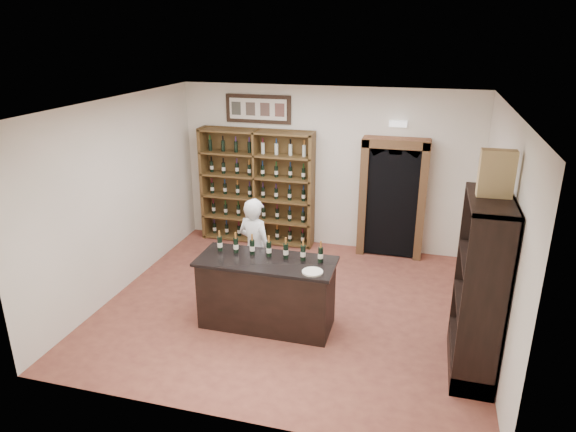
% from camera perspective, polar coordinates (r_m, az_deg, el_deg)
% --- Properties ---
extents(floor, '(5.50, 5.50, 0.00)m').
position_cam_1_polar(floor, '(7.87, 0.41, -9.91)').
color(floor, brown).
rests_on(floor, ground).
extents(ceiling, '(5.50, 5.50, 0.00)m').
position_cam_1_polar(ceiling, '(6.88, 0.47, 12.29)').
color(ceiling, white).
rests_on(ceiling, wall_back).
extents(wall_back, '(5.50, 0.04, 3.00)m').
position_cam_1_polar(wall_back, '(9.57, 4.29, 5.28)').
color(wall_back, silver).
rests_on(wall_back, ground).
extents(wall_left, '(0.04, 5.00, 3.00)m').
position_cam_1_polar(wall_left, '(8.34, -18.16, 2.08)').
color(wall_left, silver).
rests_on(wall_left, ground).
extents(wall_right, '(0.04, 5.00, 3.00)m').
position_cam_1_polar(wall_right, '(7.10, 22.43, -1.55)').
color(wall_right, silver).
rests_on(wall_right, ground).
extents(wine_shelf, '(2.20, 0.38, 2.20)m').
position_cam_1_polar(wine_shelf, '(9.85, -3.42, 3.30)').
color(wine_shelf, brown).
rests_on(wine_shelf, ground).
extents(framed_picture, '(1.25, 0.04, 0.52)m').
position_cam_1_polar(framed_picture, '(9.66, -3.33, 11.79)').
color(framed_picture, black).
rests_on(framed_picture, wall_back).
extents(arched_doorway, '(1.17, 0.35, 2.17)m').
position_cam_1_polar(arched_doorway, '(9.36, 11.55, 2.27)').
color(arched_doorway, black).
rests_on(arched_doorway, ground).
extents(emergency_light, '(0.30, 0.10, 0.10)m').
position_cam_1_polar(emergency_light, '(9.16, 12.15, 9.98)').
color(emergency_light, white).
rests_on(emergency_light, wall_back).
extents(tasting_counter, '(1.88, 0.78, 1.00)m').
position_cam_1_polar(tasting_counter, '(7.18, -2.39, -8.57)').
color(tasting_counter, black).
rests_on(tasting_counter, ground).
extents(counter_bottle_0, '(0.07, 0.07, 0.30)m').
position_cam_1_polar(counter_bottle_0, '(7.25, -7.59, -3.05)').
color(counter_bottle_0, black).
rests_on(counter_bottle_0, tasting_counter).
extents(counter_bottle_1, '(0.07, 0.07, 0.30)m').
position_cam_1_polar(counter_bottle_1, '(7.16, -5.81, -3.26)').
color(counter_bottle_1, black).
rests_on(counter_bottle_1, tasting_counter).
extents(counter_bottle_2, '(0.07, 0.07, 0.30)m').
position_cam_1_polar(counter_bottle_2, '(7.09, -4.00, -3.47)').
color(counter_bottle_2, black).
rests_on(counter_bottle_2, tasting_counter).
extents(counter_bottle_3, '(0.07, 0.07, 0.30)m').
position_cam_1_polar(counter_bottle_3, '(7.02, -2.14, -3.68)').
color(counter_bottle_3, black).
rests_on(counter_bottle_3, tasting_counter).
extents(counter_bottle_4, '(0.07, 0.07, 0.30)m').
position_cam_1_polar(counter_bottle_4, '(6.95, -0.25, -3.89)').
color(counter_bottle_4, black).
rests_on(counter_bottle_4, tasting_counter).
extents(counter_bottle_5, '(0.07, 0.07, 0.30)m').
position_cam_1_polar(counter_bottle_5, '(6.90, 1.68, -4.10)').
color(counter_bottle_5, black).
rests_on(counter_bottle_5, tasting_counter).
extents(counter_bottle_6, '(0.07, 0.07, 0.30)m').
position_cam_1_polar(counter_bottle_6, '(6.85, 3.64, -4.31)').
color(counter_bottle_6, black).
rests_on(counter_bottle_6, tasting_counter).
extents(side_cabinet, '(0.48, 1.20, 2.20)m').
position_cam_1_polar(side_cabinet, '(6.57, 20.42, -10.26)').
color(side_cabinet, black).
rests_on(side_cabinet, ground).
extents(shopkeeper, '(0.69, 0.57, 1.61)m').
position_cam_1_polar(shopkeeper, '(7.77, -3.68, -3.71)').
color(shopkeeper, silver).
rests_on(shopkeeper, ground).
extents(plate, '(0.27, 0.27, 0.02)m').
position_cam_1_polar(plate, '(6.60, 2.74, -6.22)').
color(plate, silver).
rests_on(plate, tasting_counter).
extents(wine_crate, '(0.37, 0.16, 0.52)m').
position_cam_1_polar(wine_crate, '(5.99, 22.17, 4.39)').
color(wine_crate, tan).
rests_on(wine_crate, side_cabinet).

